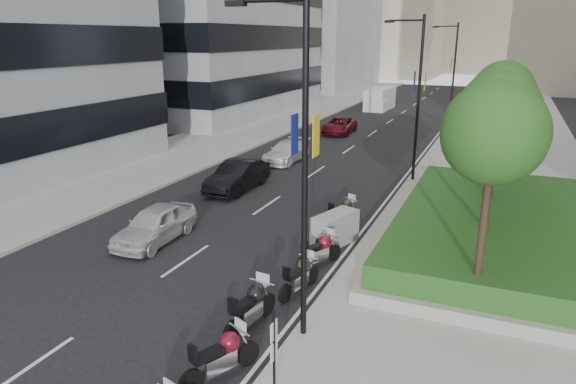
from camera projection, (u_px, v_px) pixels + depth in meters
The scene contains 26 objects.
ground at pixel (152, 322), 14.78m from camera, with size 160.00×160.00×0.00m, color black.
sidewalk_right at pixel (505, 147), 37.83m from camera, with size 10.00×100.00×0.15m, color #9E9B93.
sidewalk_left at pixel (251, 128), 45.67m from camera, with size 8.00×100.00×0.15m, color #9E9B93.
lane_edge at pixel (432, 142), 39.83m from camera, with size 0.12×100.00×0.01m, color silver.
lane_centre at pixel (366, 137), 41.77m from camera, with size 0.12×100.00×0.01m, color silver.
planter at pixel (526, 241), 19.76m from camera, with size 10.00×14.00×0.40m, color #98978D.
hedge at pixel (528, 226), 19.58m from camera, with size 9.40×13.40×0.80m, color #164E1D.
tree_0 at pixel (494, 134), 13.55m from camera, with size 2.80×2.80×6.30m.
tree_1 at pixel (498, 114), 17.08m from camera, with size 2.80×2.80×6.30m.
tree_2 at pixel (501, 101), 20.60m from camera, with size 2.80×2.80×6.30m.
tree_3 at pixel (503, 91), 24.12m from camera, with size 2.80×2.80×6.30m.
lamp_post_0 at pixel (299, 156), 12.64m from camera, with size 2.34×0.45×9.00m.
lamp_post_1 at pixel (416, 91), 27.62m from camera, with size 2.34×0.45×9.00m.
lamp_post_2 at pixel (452, 71), 43.47m from camera, with size 2.34×0.45×9.00m.
parking_sign at pixel (274, 355), 10.81m from camera, with size 0.06×0.32×2.50m.
motorcycle_1 at pixel (222, 356), 12.20m from camera, with size 1.12×2.14×1.14m.
motorcycle_2 at pixel (251, 307), 14.33m from camera, with size 0.81×2.43×1.21m.
motorcycle_3 at pixel (300, 276), 16.36m from camera, with size 0.75×2.15×1.08m.
motorcycle_4 at pixel (320, 251), 18.25m from camera, with size 1.08×2.04×1.09m.
motorcycle_5 at pixel (335, 229), 20.13m from camera, with size 1.48×2.28×1.29m.
motorcycle_6 at pixel (343, 212), 22.21m from camera, with size 1.09×2.07×1.11m.
car_a at pixel (155, 224), 20.43m from camera, with size 1.70×4.23×1.44m, color silver.
car_b at pixel (238, 176), 27.30m from camera, with size 1.64×4.70×1.55m, color black.
car_c at pixel (287, 152), 33.57m from camera, with size 1.84×4.53×1.32m, color silver.
car_d at pixel (339, 126), 43.30m from camera, with size 2.22×4.81×1.34m, color #580A15.
delivery_van at pixel (379, 100), 57.24m from camera, with size 2.42×5.70×2.35m.
Camera 1 is at (8.71, -10.48, 7.90)m, focal length 32.00 mm.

